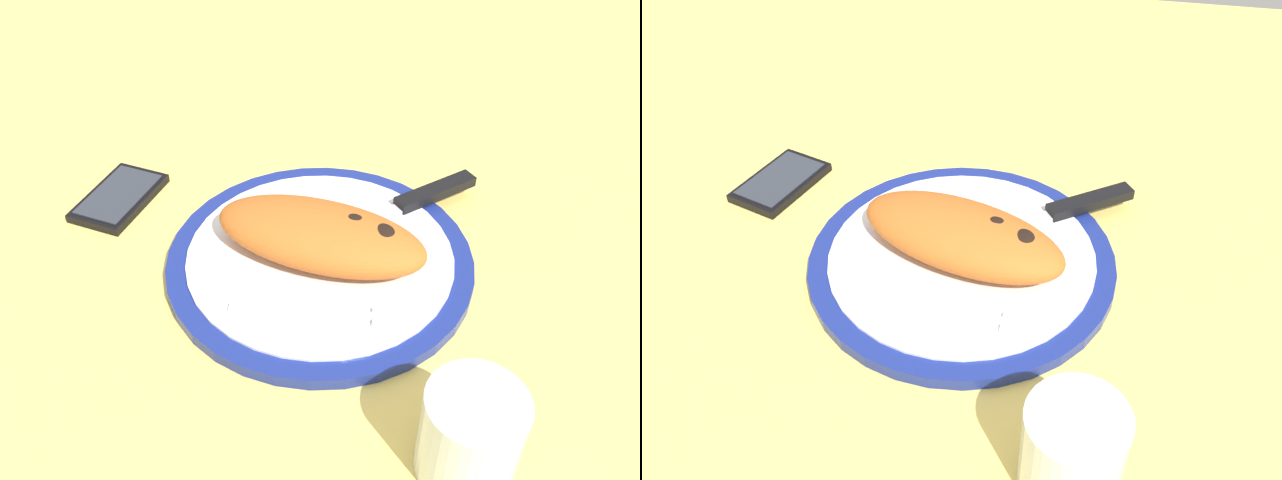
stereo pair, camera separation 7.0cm
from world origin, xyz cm
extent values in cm
cube|color=#EACC60|center=(0.00, 0.00, -1.50)|extent=(150.00, 150.00, 3.00)
cylinder|color=navy|center=(0.00, 0.00, 0.68)|extent=(31.72, 31.72, 1.35)
cylinder|color=white|center=(0.00, 0.00, 1.50)|extent=(27.57, 27.57, 0.30)
ellipsoid|color=#C16023|center=(-0.11, -0.27, 4.28)|extent=(23.83, 15.49, 5.24)
ellipsoid|color=black|center=(3.17, -0.46, 6.38)|extent=(2.52, 2.14, 0.83)
ellipsoid|color=black|center=(3.66, -1.16, 6.36)|extent=(2.44, 2.47, 0.66)
ellipsoid|color=black|center=(6.11, -1.24, 6.07)|extent=(3.13, 3.11, 0.89)
cube|color=silver|center=(-1.41, -8.30, 1.85)|extent=(13.58, 1.42, 0.40)
cube|color=silver|center=(7.36, -8.64, 1.85)|extent=(4.08, 2.35, 0.40)
cube|color=silver|center=(2.70, 3.89, 1.85)|extent=(12.01, 8.96, 0.40)
cube|color=black|center=(12.51, 10.64, 2.25)|extent=(9.65, 7.51, 1.20)
cube|color=black|center=(-23.93, 9.68, 0.50)|extent=(9.87, 12.61, 1.00)
cube|color=#2D333D|center=(-23.93, 9.68, 1.08)|extent=(8.49, 11.03, 0.16)
cylinder|color=silver|center=(12.66, -22.36, 4.27)|extent=(7.84, 7.84, 8.54)
cylinder|color=silver|center=(12.66, -22.36, 1.83)|extent=(7.21, 7.21, 3.26)
camera|label=1|loc=(2.98, -52.39, 49.89)|focal=38.81mm
camera|label=2|loc=(9.91, -51.54, 49.89)|focal=38.81mm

